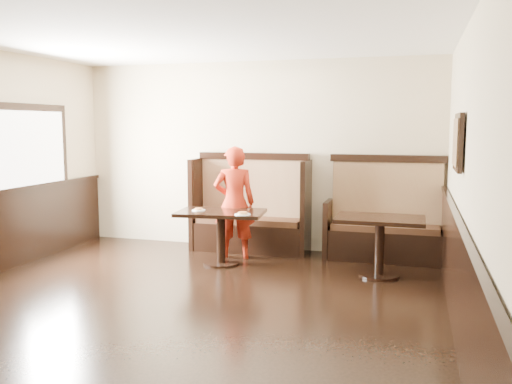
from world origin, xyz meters
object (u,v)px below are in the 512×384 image
at_px(booth_main, 251,215).
at_px(table_main, 221,223).
at_px(table_neighbor, 380,232).
at_px(child, 234,203).
at_px(booth_neighbor, 385,225).

bearing_deg(booth_main, table_main, -98.91).
bearing_deg(booth_main, table_neighbor, -25.38).
distance_m(booth_main, child, 0.60).
bearing_deg(child, booth_main, -118.02).
relative_size(table_main, child, 0.76).
distance_m(booth_main, table_neighbor, 2.14).
distance_m(table_main, table_neighbor, 2.08).
height_order(booth_neighbor, table_main, booth_neighbor).
xyz_separation_m(table_main, child, (0.06, 0.38, 0.23)).
xyz_separation_m(table_neighbor, child, (-2.01, 0.38, 0.23)).
relative_size(booth_neighbor, table_neighbor, 1.54).
distance_m(booth_main, table_main, 0.93).
xyz_separation_m(booth_neighbor, table_neighbor, (-0.02, -0.91, 0.07)).
relative_size(table_main, table_neighbor, 1.12).
relative_size(booth_main, child, 1.11).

